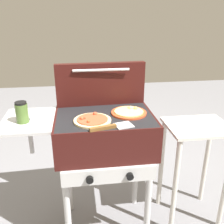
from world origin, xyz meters
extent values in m
plane|color=gray|center=(0.00, 0.00, 0.00)|extent=(8.00, 8.00, 0.00)
cube|color=#38110F|center=(0.00, 0.00, 0.78)|extent=(0.64, 0.48, 0.24)
cube|color=black|center=(0.00, 0.00, 0.90)|extent=(0.61, 0.46, 0.01)
cube|color=#BCBCBC|center=(-0.48, 0.00, 0.89)|extent=(0.32, 0.41, 0.02)
cube|color=#BCBCBC|center=(-0.48, 0.00, 0.78)|extent=(0.02, 0.02, 0.24)
cube|color=#BCBCBC|center=(0.00, -0.25, 0.61)|extent=(0.58, 0.02, 0.10)
cylinder|color=black|center=(-0.12, -0.28, 0.61)|extent=(0.04, 0.02, 0.04)
cylinder|color=black|center=(0.12, -0.28, 0.61)|extent=(0.04, 0.02, 0.04)
cylinder|color=#BCBCBC|center=(-0.27, -0.19, 0.33)|extent=(0.04, 0.04, 0.66)
cylinder|color=#BCBCBC|center=(0.27, -0.19, 0.33)|extent=(0.04, 0.04, 0.66)
cylinder|color=#BCBCBC|center=(-0.27, 0.19, 0.33)|extent=(0.04, 0.04, 0.66)
cylinder|color=#BCBCBC|center=(0.27, 0.19, 0.33)|extent=(0.04, 0.04, 0.66)
cube|color=#38110F|center=(0.00, 0.21, 1.05)|extent=(0.63, 0.08, 0.30)
cylinder|color=#B7B7BC|center=(0.00, 0.17, 1.16)|extent=(0.38, 0.02, 0.02)
cylinder|color=beige|center=(-0.08, -0.09, 0.91)|extent=(0.23, 0.23, 0.01)
cylinder|color=#D14C2D|center=(-0.08, -0.09, 0.92)|extent=(0.19, 0.19, 0.01)
sphere|color=#ED512F|center=(-0.15, -0.08, 0.92)|extent=(0.02, 0.02, 0.02)
sphere|color=#E44E25|center=(-0.11, -0.14, 0.92)|extent=(0.02, 0.02, 0.02)
sphere|color=#9E4027|center=(-0.13, -0.08, 0.92)|extent=(0.02, 0.02, 0.02)
sphere|color=#D2492B|center=(-0.06, -0.02, 0.92)|extent=(0.03, 0.03, 0.03)
cylinder|color=#C64723|center=(0.16, 0.01, 0.91)|extent=(0.23, 0.23, 0.01)
cylinder|color=#EDD17A|center=(0.16, 0.01, 0.92)|extent=(0.19, 0.19, 0.01)
sphere|color=#BFC15F|center=(0.22, 0.04, 0.92)|extent=(0.02, 0.02, 0.02)
sphere|color=#CCE186|center=(0.18, 0.05, 0.92)|extent=(0.03, 0.03, 0.03)
sphere|color=#DEC676|center=(0.17, 0.06, 0.92)|extent=(0.02, 0.02, 0.02)
cylinder|color=#4C6B2D|center=(-0.50, -0.04, 0.96)|extent=(0.07, 0.07, 0.12)
cylinder|color=black|center=(-0.50, -0.04, 1.02)|extent=(0.07, 0.07, 0.01)
cube|color=#B7BABF|center=(0.09, -0.18, 0.90)|extent=(0.12, 0.11, 0.01)
cube|color=brown|center=(-0.03, -0.21, 0.91)|extent=(0.16, 0.06, 0.02)
cube|color=beige|center=(0.66, 0.00, 0.78)|extent=(0.44, 0.36, 0.02)
cylinder|color=beige|center=(0.47, -0.15, 0.38)|extent=(0.04, 0.04, 0.77)
cylinder|color=beige|center=(0.47, 0.15, 0.38)|extent=(0.04, 0.04, 0.77)
cylinder|color=beige|center=(0.85, 0.15, 0.38)|extent=(0.04, 0.04, 0.77)
camera|label=1|loc=(-0.16, -1.52, 1.53)|focal=40.90mm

